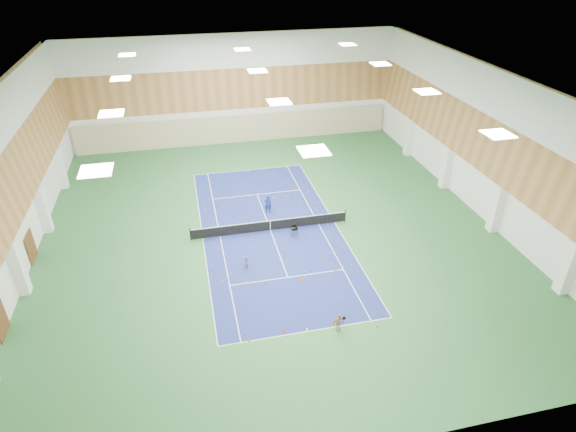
{
  "coord_description": "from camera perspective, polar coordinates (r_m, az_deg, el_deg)",
  "views": [
    {
      "loc": [
        -6.03,
        -32.73,
        20.99
      ],
      "look_at": [
        1.16,
        -1.38,
        2.0
      ],
      "focal_mm": 30.0,
      "sensor_mm": 36.0,
      "label": 1
    }
  ],
  "objects": [
    {
      "name": "ground",
      "position": [
        39.35,
        -2.1,
        -1.71
      ],
      "size": [
        40.0,
        40.0,
        0.0
      ],
      "primitive_type": "plane",
      "color": "#2A6231",
      "rests_on": "ground"
    },
    {
      "name": "room_shell",
      "position": [
        36.5,
        -2.28,
        6.28
      ],
      "size": [
        36.0,
        40.0,
        12.0
      ],
      "primitive_type": null,
      "color": "white",
      "rests_on": "ground"
    },
    {
      "name": "wood_cladding",
      "position": [
        35.73,
        -2.34,
        9.21
      ],
      "size": [
        36.0,
        40.0,
        8.0
      ],
      "primitive_type": null,
      "color": "#B07541",
      "rests_on": "room_shell"
    },
    {
      "name": "ceiling_light_grid",
      "position": [
        34.5,
        -2.48,
        15.28
      ],
      "size": [
        21.4,
        25.4,
        0.06
      ],
      "primitive_type": null,
      "color": "silver",
      "rests_on": "room_shell"
    },
    {
      "name": "court_surface",
      "position": [
        39.35,
        -2.1,
        -1.7
      ],
      "size": [
        10.97,
        23.77,
        0.01
      ],
      "primitive_type": "cube",
      "color": "navy",
      "rests_on": "ground"
    },
    {
      "name": "tennis_balls_scatter",
      "position": [
        39.32,
        -2.1,
        -1.65
      ],
      "size": [
        10.57,
        22.77,
        0.07
      ],
      "primitive_type": null,
      "color": "#D1E727",
      "rests_on": "ground"
    },
    {
      "name": "tennis_net",
      "position": [
        39.06,
        -2.12,
        -1.03
      ],
      "size": [
        12.8,
        0.1,
        1.1
      ],
      "primitive_type": null,
      "color": "black",
      "rests_on": "ground"
    },
    {
      "name": "back_curtain",
      "position": [
        56.27,
        -6.08,
        10.23
      ],
      "size": [
        35.4,
        0.16,
        3.2
      ],
      "primitive_type": "cube",
      "color": "#C6B793",
      "rests_on": "ground"
    },
    {
      "name": "door_left_a",
      "position": [
        33.89,
        -30.92,
        -10.59
      ],
      "size": [
        0.08,
        1.8,
        2.2
      ],
      "primitive_type": "cube",
      "color": "#593319",
      "rests_on": "ground"
    },
    {
      "name": "door_left_b",
      "position": [
        40.1,
        -28.18,
        -3.24
      ],
      "size": [
        0.08,
        1.8,
        2.2
      ],
      "primitive_type": "cube",
      "color": "#593319",
      "rests_on": "ground"
    },
    {
      "name": "coach",
      "position": [
        41.49,
        -2.4,
        1.46
      ],
      "size": [
        0.64,
        0.45,
        1.67
      ],
      "primitive_type": "imported",
      "rotation": [
        0.0,
        0.0,
        3.23
      ],
      "color": "navy",
      "rests_on": "ground"
    },
    {
      "name": "child_court",
      "position": [
        34.92,
        -4.88,
        -5.52
      ],
      "size": [
        0.5,
        0.4,
        0.99
      ],
      "primitive_type": "imported",
      "rotation": [
        0.0,
        0.0,
        0.04
      ],
      "color": "gray",
      "rests_on": "ground"
    },
    {
      "name": "child_apron",
      "position": [
        29.99,
        6.03,
        -12.44
      ],
      "size": [
        0.74,
        0.32,
        1.24
      ],
      "primitive_type": "imported",
      "rotation": [
        0.0,
        0.0,
        0.02
      ],
      "color": "tan",
      "rests_on": "ground"
    },
    {
      "name": "ball_cart",
      "position": [
        38.47,
        0.75,
        -1.78
      ],
      "size": [
        0.52,
        0.52,
        0.82
      ],
      "primitive_type": null,
      "rotation": [
        0.0,
        0.0,
        0.11
      ],
      "color": "black",
      "rests_on": "ground"
    },
    {
      "name": "cone_svc_a",
      "position": [
        33.82,
        -5.18,
        -7.69
      ],
      "size": [
        0.22,
        0.22,
        0.24
      ],
      "primitive_type": "cone",
      "color": "#DA5D0B",
      "rests_on": "ground"
    },
    {
      "name": "cone_svc_b",
      "position": [
        33.62,
        -2.73,
        -7.84
      ],
      "size": [
        0.23,
        0.23,
        0.25
      ],
      "primitive_type": "cone",
      "color": "#D5490B",
      "rests_on": "ground"
    },
    {
      "name": "cone_svc_c",
      "position": [
        33.9,
        1.73,
        -7.45
      ],
      "size": [
        0.23,
        0.23,
        0.25
      ],
      "primitive_type": "cone",
      "color": "#F2540C",
      "rests_on": "ground"
    },
    {
      "name": "cone_svc_d",
      "position": [
        34.96,
        5.66,
        -6.29
      ],
      "size": [
        0.2,
        0.2,
        0.22
      ],
      "primitive_type": "cone",
      "color": "#FF440D",
      "rests_on": "ground"
    },
    {
      "name": "cone_base_a",
      "position": [
        29.63,
        -4.66,
        -14.41
      ],
      "size": [
        0.19,
        0.19,
        0.2
      ],
      "primitive_type": "cone",
      "color": "#FF540D",
      "rests_on": "ground"
    },
    {
      "name": "cone_base_b",
      "position": [
        30.08,
        -0.46,
        -13.4
      ],
      "size": [
        0.21,
        0.21,
        0.23
      ],
      "primitive_type": "cone",
      "color": "#EF440C",
      "rests_on": "ground"
    },
    {
      "name": "cone_base_c",
      "position": [
        30.61,
        5.48,
        -12.6
      ],
      "size": [
        0.22,
        0.22,
        0.25
      ],
      "primitive_type": "cone",
      "color": "#D8550B",
      "rests_on": "ground"
    },
    {
      "name": "cone_base_d",
      "position": [
        30.88,
        10.57,
        -12.65
      ],
      "size": [
        0.2,
        0.2,
        0.22
      ],
      "primitive_type": "cone",
      "color": "#FF510D",
      "rests_on": "ground"
    }
  ]
}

